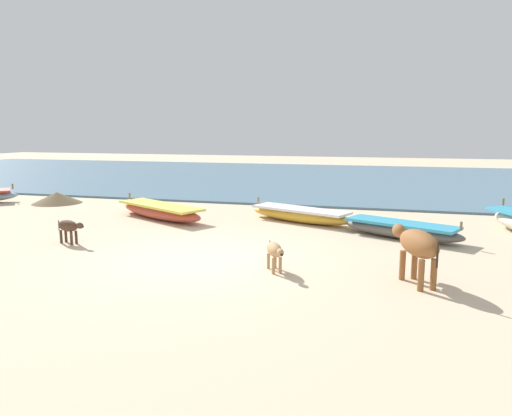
{
  "coord_description": "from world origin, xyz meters",
  "views": [
    {
      "loc": [
        3.82,
        -9.1,
        2.7
      ],
      "look_at": [
        0.34,
        3.26,
        0.6
      ],
      "focal_mm": 33.45,
      "sensor_mm": 36.0,
      "label": 1
    }
  ],
  "objects_px": {
    "fishing_boat_6": "(300,214)",
    "calf_near_dark": "(69,227)",
    "cow_adult_brown": "(417,245)",
    "fishing_boat_2": "(160,211)",
    "calf_far_tan": "(275,251)",
    "fishing_boat_1": "(401,229)"
  },
  "relations": [
    {
      "from": "fishing_boat_1",
      "to": "fishing_boat_2",
      "type": "xyz_separation_m",
      "value": [
        -7.11,
        0.79,
        0.02
      ]
    },
    {
      "from": "calf_near_dark",
      "to": "fishing_boat_1",
      "type": "bearing_deg",
      "value": 34.23
    },
    {
      "from": "fishing_boat_6",
      "to": "calf_near_dark",
      "type": "distance_m",
      "value": 6.43
    },
    {
      "from": "cow_adult_brown",
      "to": "fishing_boat_1",
      "type": "bearing_deg",
      "value": -24.44
    },
    {
      "from": "cow_adult_brown",
      "to": "calf_far_tan",
      "type": "distance_m",
      "value": 2.6
    },
    {
      "from": "calf_near_dark",
      "to": "fishing_boat_2",
      "type": "bearing_deg",
      "value": 95.0
    },
    {
      "from": "fishing_boat_1",
      "to": "fishing_boat_2",
      "type": "height_order",
      "value": "fishing_boat_2"
    },
    {
      "from": "cow_adult_brown",
      "to": "calf_far_tan",
      "type": "xyz_separation_m",
      "value": [
        -2.59,
        0.04,
        -0.3
      ]
    },
    {
      "from": "fishing_boat_1",
      "to": "fishing_boat_6",
      "type": "distance_m",
      "value": 3.18
    },
    {
      "from": "fishing_boat_6",
      "to": "calf_far_tan",
      "type": "relative_size",
      "value": 4.27
    },
    {
      "from": "fishing_boat_1",
      "to": "calf_far_tan",
      "type": "bearing_deg",
      "value": -98.16
    },
    {
      "from": "fishing_boat_2",
      "to": "calf_near_dark",
      "type": "xyz_separation_m",
      "value": [
        -0.58,
        -3.58,
        0.17
      ]
    },
    {
      "from": "fishing_boat_1",
      "to": "calf_far_tan",
      "type": "height_order",
      "value": "fishing_boat_1"
    },
    {
      "from": "fishing_boat_1",
      "to": "calf_near_dark",
      "type": "height_order",
      "value": "fishing_boat_1"
    },
    {
      "from": "fishing_boat_2",
      "to": "cow_adult_brown",
      "type": "xyz_separation_m",
      "value": [
        7.29,
        -4.51,
        0.46
      ]
    },
    {
      "from": "cow_adult_brown",
      "to": "calf_near_dark",
      "type": "relative_size",
      "value": 1.64
    },
    {
      "from": "fishing_boat_1",
      "to": "fishing_boat_2",
      "type": "distance_m",
      "value": 7.15
    },
    {
      "from": "cow_adult_brown",
      "to": "fishing_boat_2",
      "type": "bearing_deg",
      "value": 31.05
    },
    {
      "from": "calf_near_dark",
      "to": "calf_far_tan",
      "type": "distance_m",
      "value": 5.36
    },
    {
      "from": "fishing_boat_1",
      "to": "fishing_boat_2",
      "type": "bearing_deg",
      "value": -161.29
    },
    {
      "from": "fishing_boat_6",
      "to": "cow_adult_brown",
      "type": "distance_m",
      "value": 5.99
    },
    {
      "from": "cow_adult_brown",
      "to": "fishing_boat_6",
      "type": "bearing_deg",
      "value": 3.26
    }
  ]
}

